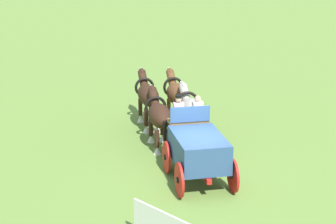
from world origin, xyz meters
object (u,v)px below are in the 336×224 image
(show_wagon, at_px, (197,148))
(draft_horse_rear_near, at_px, (159,116))
(draft_horse_rear_off, at_px, (191,112))
(draft_horse_lead_near, at_px, (148,96))
(draft_horse_lead_off, at_px, (177,95))

(show_wagon, height_order, draft_horse_rear_near, show_wagon)
(show_wagon, height_order, draft_horse_rear_off, show_wagon)
(draft_horse_lead_near, bearing_deg, draft_horse_rear_off, -175.84)
(draft_horse_rear_off, height_order, draft_horse_lead_off, draft_horse_lead_off)
(show_wagon, distance_m, draft_horse_rear_near, 3.51)
(draft_horse_rear_off, xyz_separation_m, draft_horse_lead_off, (2.42, -0.99, 0.02))
(draft_horse_rear_near, height_order, draft_horse_lead_off, draft_horse_lead_off)
(show_wagon, bearing_deg, draft_horse_lead_off, -28.37)
(draft_horse_rear_near, xyz_separation_m, draft_horse_rear_off, (-0.51, -1.20, 0.07))
(draft_horse_lead_near, bearing_deg, show_wagon, 163.92)
(show_wagon, distance_m, draft_horse_rear_off, 3.49)
(show_wagon, height_order, draft_horse_lead_off, show_wagon)
(draft_horse_rear_near, distance_m, draft_horse_rear_off, 1.30)
(draft_horse_rear_near, relative_size, draft_horse_lead_near, 0.93)
(draft_horse_lead_near, xyz_separation_m, draft_horse_lead_off, (-0.50, -1.20, -0.03))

